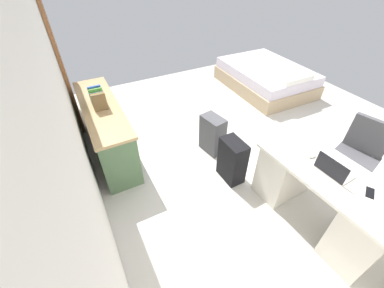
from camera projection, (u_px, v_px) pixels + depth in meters
The scene contains 14 objects.
ground_plane at pixel (247, 141), 3.94m from camera, with size 5.90×5.90×0.00m, color beige.
wall_back at pixel (63, 108), 2.27m from camera, with size 4.90×0.10×2.58m, color silver.
door_wooden at pixel (61, 64), 3.77m from camera, with size 0.88×0.05×2.04m, color brown.
desk at pixel (321, 196), 2.60m from camera, with size 1.47×0.72×0.74m.
office_chair at pixel (354, 160), 2.99m from camera, with size 0.56×0.56×0.94m.
credenza at pixel (106, 129), 3.52m from camera, with size 1.80×0.48×0.79m.
bed at pixel (266, 77), 5.23m from camera, with size 1.93×1.44×0.58m.
suitcase_black at pixel (232, 160), 3.15m from camera, with size 0.36×0.22×0.61m, color black.
suitcase_spare_grey at pixel (212, 134), 3.60m from camera, with size 0.36×0.22×0.58m, color #4C4C51.
laptop at pixel (333, 170), 2.34m from camera, with size 0.32×0.23×0.21m.
computer_mouse at pixel (312, 155), 2.55m from camera, with size 0.06×0.10×0.03m, color white.
cell_phone_near_laptop at pixel (370, 193), 2.18m from camera, with size 0.07×0.14×0.01m, color black.
book_row at pixel (98, 98), 3.20m from camera, with size 0.31×0.17×0.24m.
figurine_small at pixel (93, 90), 3.50m from camera, with size 0.08×0.08×0.11m, color #4C7FBF.
Camera 1 is at (-2.30, 2.22, 2.48)m, focal length 22.86 mm.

